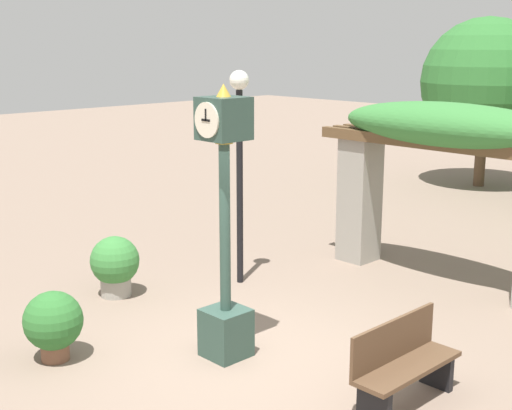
# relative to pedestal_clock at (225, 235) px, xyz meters

# --- Properties ---
(ground_plane) EXTENTS (60.00, 60.00, 0.00)m
(ground_plane) POSITION_rel_pedestal_clock_xyz_m (0.29, 0.17, -1.50)
(ground_plane) COLOR #7F6B5B
(pedestal_clock) EXTENTS (0.49, 0.53, 3.25)m
(pedestal_clock) POSITION_rel_pedestal_clock_xyz_m (0.00, 0.00, 0.00)
(pedestal_clock) COLOR #2D473D
(pedestal_clock) RESTS_ON ground
(pergola) EXTENTS (4.40, 1.16, 2.82)m
(pergola) POSITION_rel_pedestal_clock_xyz_m (0.29, 4.23, 0.55)
(pergola) COLOR gray
(pergola) RESTS_ON ground
(potted_plant_near_left) EXTENTS (0.70, 0.70, 0.85)m
(potted_plant_near_left) POSITION_rel_pedestal_clock_xyz_m (-1.32, -1.55, -1.03)
(potted_plant_near_left) COLOR brown
(potted_plant_near_left) RESTS_ON ground
(potted_plant_near_right) EXTENTS (0.73, 0.73, 0.91)m
(potted_plant_near_right) POSITION_rel_pedestal_clock_xyz_m (-2.70, 0.19, -1.01)
(potted_plant_near_right) COLOR gray
(potted_plant_near_right) RESTS_ON ground
(park_bench) EXTENTS (0.42, 1.40, 0.89)m
(park_bench) POSITION_rel_pedestal_clock_xyz_m (2.13, 0.58, -1.07)
(park_bench) COLOR brown
(park_bench) RESTS_ON ground
(lamp_post) EXTENTS (0.29, 0.29, 3.29)m
(lamp_post) POSITION_rel_pedestal_clock_xyz_m (-1.87, 1.94, 0.74)
(lamp_post) COLOR black
(lamp_post) RESTS_ON ground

